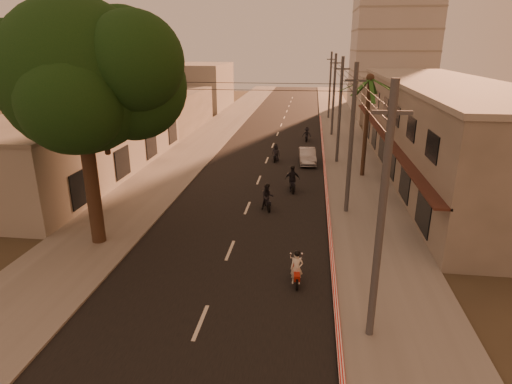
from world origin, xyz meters
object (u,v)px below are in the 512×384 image
palm_tree (370,84)px  parked_car (307,156)px  broadleaf_tree (87,77)px  scooter_mid_a (267,197)px  scooter_mid_b (292,180)px  scooter_far_a (276,153)px  scooter_far_b (307,135)px  scooter_red (297,269)px

palm_tree → parked_car: size_ratio=2.02×
broadleaf_tree → scooter_mid_a: bearing=36.5°
scooter_mid_b → scooter_far_a: (-1.84, 8.04, -0.14)m
scooter_mid_a → scooter_mid_b: 4.00m
scooter_mid_b → parked_car: 7.78m
scooter_mid_b → palm_tree: bearing=29.9°
broadleaf_tree → scooter_far_b: 29.32m
scooter_far_a → broadleaf_tree: bearing=-108.6°
palm_tree → scooter_mid_a: bearing=-130.0°
broadleaf_tree → scooter_red: size_ratio=7.40×
scooter_red → scooter_far_b: bearing=84.8°
scooter_far_a → scooter_far_b: bearing=77.9°
scooter_mid_a → scooter_far_b: size_ratio=1.09×
scooter_mid_b → scooter_far_a: bearing=94.3°
scooter_far_b → scooter_red: bearing=-86.3°
scooter_far_a → parked_car: 2.82m
scooter_red → broadleaf_tree: bearing=158.9°
scooter_mid_a → parked_car: (2.34, 11.47, -0.14)m
parked_car → broadleaf_tree: bearing=-124.9°
scooter_far_a → palm_tree: bearing=-23.5°
scooter_mid_a → parked_car: size_ratio=0.43×
broadleaf_tree → scooter_far_b: (10.02, 26.44, -7.76)m
scooter_far_a → scooter_far_b: size_ratio=1.02×
parked_car → scooter_far_a: bearing=169.2°
broadleaf_tree → scooter_red: broadleaf_tree is taller
parked_car → scooter_red: bearing=-94.8°
scooter_far_b → scooter_mid_b: bearing=-88.9°
broadleaf_tree → scooter_mid_b: size_ratio=6.26×
scooter_far_b → parked_car: size_ratio=0.40×
scooter_mid_b → scooter_far_a: scooter_mid_b is taller
scooter_mid_a → parked_car: scooter_mid_a is taller
scooter_red → parked_car: scooter_red is taller
broadleaf_tree → palm_tree: broadleaf_tree is taller
scooter_far_b → broadleaf_tree: bearing=-107.1°
broadleaf_tree → scooter_mid_a: (7.90, 5.84, -7.68)m
palm_tree → broadleaf_tree: bearing=-136.5°
scooter_red → scooter_mid_b: 12.49m
scooter_far_b → scooter_mid_a: bearing=-92.2°
broadleaf_tree → palm_tree: bearing=43.5°
scooter_far_a → scooter_mid_a: bearing=-83.5°
scooter_mid_b → scooter_far_b: scooter_mid_b is taller
broadleaf_tree → scooter_mid_b: (9.28, 9.60, -7.62)m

